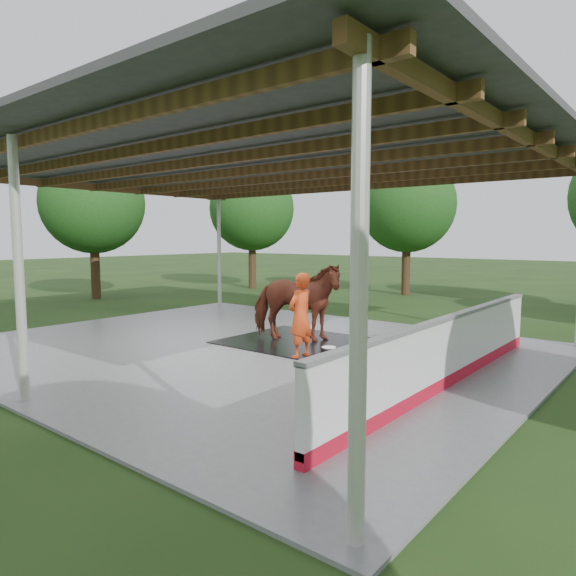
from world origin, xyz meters
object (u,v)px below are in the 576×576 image
Objects in this scene: handler at (300,316)px; horse at (296,302)px; wash_bucket at (329,354)px; dasher_board at (449,352)px.

horse is at bearing -137.32° from handler.
handler is 0.94m from wash_bucket.
dasher_board is 26.67× the size of wash_bucket.
horse is 1.25× the size of handler.
wash_bucket is at bearing -147.71° from horse.
handler reaches higher than dasher_board.
dasher_board is at bearing -130.82° from horse.
handler is (-3.04, -0.01, 0.31)m from dasher_board.
horse is 7.10× the size of wash_bucket.
wash_bucket is (1.65, -1.07, -0.78)m from horse.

